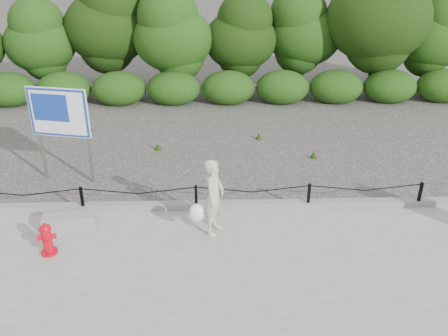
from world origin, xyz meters
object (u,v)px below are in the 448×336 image
fire_hydrant (47,239)px  advertising_sign (59,117)px  concrete_block (70,222)px  pedestrian (213,198)px

fire_hydrant → advertising_sign: bearing=86.7°
concrete_block → pedestrian: bearing=-3.7°
fire_hydrant → concrete_block: bearing=66.1°
pedestrian → concrete_block: bearing=106.2°
pedestrian → advertising_sign: size_ratio=0.67×
fire_hydrant → advertising_sign: advertising_sign is taller
concrete_block → advertising_sign: size_ratio=0.44×
concrete_block → advertising_sign: advertising_sign is taller
concrete_block → advertising_sign: bearing=105.6°
concrete_block → advertising_sign: (-0.66, 2.36, 1.45)m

